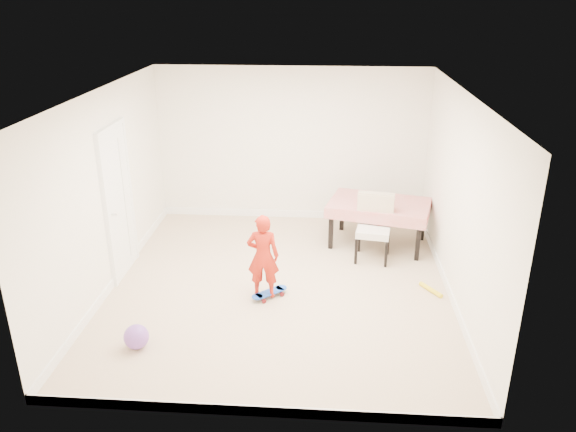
# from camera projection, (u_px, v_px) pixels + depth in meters

# --- Properties ---
(ground) EXTENTS (5.00, 5.00, 0.00)m
(ground) POSITION_uv_depth(u_px,v_px,m) (280.00, 286.00, 7.59)
(ground) COLOR tan
(ground) RESTS_ON ground
(ceiling) EXTENTS (4.50, 5.00, 0.04)m
(ceiling) POSITION_uv_depth(u_px,v_px,m) (278.00, 94.00, 6.62)
(ceiling) COLOR silver
(ceiling) RESTS_ON wall_back
(wall_back) EXTENTS (4.50, 0.04, 2.60)m
(wall_back) POSITION_uv_depth(u_px,v_px,m) (292.00, 145.00, 9.40)
(wall_back) COLOR white
(wall_back) RESTS_ON ground
(wall_front) EXTENTS (4.50, 0.04, 2.60)m
(wall_front) POSITION_uv_depth(u_px,v_px,m) (254.00, 295.00, 4.81)
(wall_front) COLOR white
(wall_front) RESTS_ON ground
(wall_left) EXTENTS (0.04, 5.00, 2.60)m
(wall_left) POSITION_uv_depth(u_px,v_px,m) (107.00, 192.00, 7.25)
(wall_left) COLOR white
(wall_left) RESTS_ON ground
(wall_right) EXTENTS (0.04, 5.00, 2.60)m
(wall_right) POSITION_uv_depth(u_px,v_px,m) (458.00, 201.00, 6.96)
(wall_right) COLOR white
(wall_right) RESTS_ON ground
(door) EXTENTS (0.11, 0.94, 2.11)m
(door) POSITION_uv_depth(u_px,v_px,m) (118.00, 204.00, 7.63)
(door) COLOR white
(door) RESTS_ON ground
(baseboard_back) EXTENTS (4.50, 0.02, 0.12)m
(baseboard_back) POSITION_uv_depth(u_px,v_px,m) (291.00, 214.00, 9.87)
(baseboard_back) COLOR white
(baseboard_back) RESTS_ON ground
(baseboard_front) EXTENTS (4.50, 0.02, 0.12)m
(baseboard_front) POSITION_uv_depth(u_px,v_px,m) (257.00, 411.00, 5.27)
(baseboard_front) COLOR white
(baseboard_front) RESTS_ON ground
(baseboard_left) EXTENTS (0.02, 5.00, 0.12)m
(baseboard_left) POSITION_uv_depth(u_px,v_px,m) (118.00, 277.00, 7.72)
(baseboard_left) COLOR white
(baseboard_left) RESTS_ON ground
(baseboard_right) EXTENTS (0.02, 5.00, 0.12)m
(baseboard_right) POSITION_uv_depth(u_px,v_px,m) (448.00, 288.00, 7.43)
(baseboard_right) COLOR white
(baseboard_right) RESTS_ON ground
(dining_table) EXTENTS (1.68, 1.28, 0.70)m
(dining_table) POSITION_uv_depth(u_px,v_px,m) (378.00, 223.00, 8.73)
(dining_table) COLOR red
(dining_table) RESTS_ON ground
(dining_chair) EXTENTS (0.62, 0.69, 0.98)m
(dining_chair) POSITION_uv_depth(u_px,v_px,m) (373.00, 229.00, 8.18)
(dining_chair) COLOR beige
(dining_chair) RESTS_ON ground
(skateboard) EXTENTS (0.52, 0.49, 0.08)m
(skateboard) POSITION_uv_depth(u_px,v_px,m) (270.00, 294.00, 7.32)
(skateboard) COLOR blue
(skateboard) RESTS_ON ground
(child) EXTENTS (0.41, 0.27, 1.12)m
(child) POSITION_uv_depth(u_px,v_px,m) (263.00, 259.00, 7.11)
(child) COLOR #B42012
(child) RESTS_ON ground
(balloon) EXTENTS (0.28, 0.28, 0.28)m
(balloon) POSITION_uv_depth(u_px,v_px,m) (136.00, 337.00, 6.25)
(balloon) COLOR purple
(balloon) RESTS_ON ground
(foam_toy) EXTENTS (0.27, 0.37, 0.06)m
(foam_toy) POSITION_uv_depth(u_px,v_px,m) (431.00, 290.00, 7.45)
(foam_toy) COLOR yellow
(foam_toy) RESTS_ON ground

